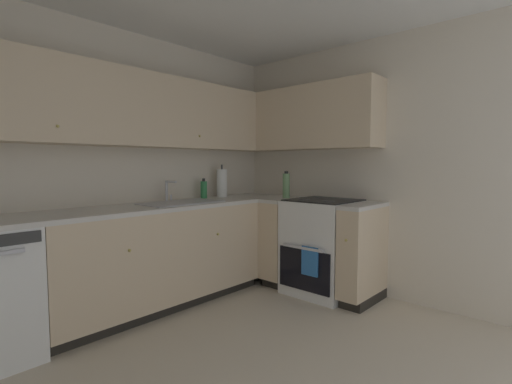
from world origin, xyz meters
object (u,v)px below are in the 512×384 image
(oil_bottle, at_px, (286,185))
(soap_bottle, at_px, (204,189))
(oven_range, at_px, (323,246))
(paper_towel_roll, at_px, (222,183))

(oil_bottle, bearing_deg, soap_bottle, 134.64)
(oven_range, relative_size, soap_bottle, 5.14)
(soap_bottle, height_order, paper_towel_roll, paper_towel_roll)
(paper_towel_roll, bearing_deg, oil_bottle, -58.04)
(soap_bottle, xyz_separation_m, paper_towel_roll, (0.23, -0.02, 0.06))
(oven_range, distance_m, soap_bottle, 1.33)
(oven_range, bearing_deg, paper_towel_roll, 110.40)
(oil_bottle, bearing_deg, paper_towel_roll, 121.96)
(soap_bottle, bearing_deg, paper_towel_roll, -4.90)
(oven_range, height_order, oil_bottle, oil_bottle)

